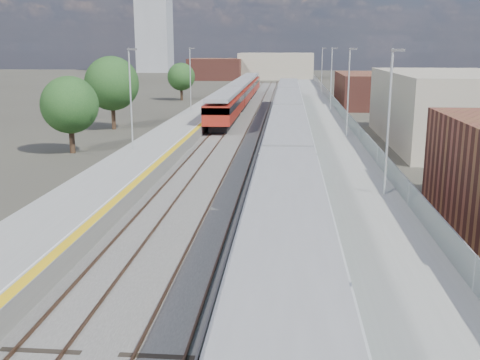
# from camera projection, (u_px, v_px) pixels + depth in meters

# --- Properties ---
(ground) EXTENTS (320.00, 320.00, 0.00)m
(ground) POSITION_uv_depth(u_px,v_px,m) (273.00, 133.00, 57.45)
(ground) COLOR #47443A
(ground) RESTS_ON ground
(ballast_bed) EXTENTS (10.50, 155.00, 0.06)m
(ballast_bed) POSITION_uv_depth(u_px,v_px,m) (253.00, 129.00, 60.05)
(ballast_bed) COLOR #565451
(ballast_bed) RESTS_ON ground
(tracks) EXTENTS (8.96, 160.00, 0.17)m
(tracks) POSITION_uv_depth(u_px,v_px,m) (259.00, 126.00, 61.61)
(tracks) COLOR #4C3323
(tracks) RESTS_ON ground
(platform_right) EXTENTS (4.70, 155.00, 8.52)m
(platform_right) POSITION_uv_depth(u_px,v_px,m) (324.00, 125.00, 59.31)
(platform_right) COLOR slate
(platform_right) RESTS_ON ground
(platform_left) EXTENTS (4.30, 155.00, 8.52)m
(platform_left) POSITION_uv_depth(u_px,v_px,m) (190.00, 124.00, 60.49)
(platform_left) COLOR slate
(platform_left) RESTS_ON ground
(buildings) EXTENTS (72.00, 185.50, 40.00)m
(buildings) POSITION_uv_depth(u_px,v_px,m) (212.00, 38.00, 142.37)
(buildings) COLOR brown
(buildings) RESTS_ON ground
(green_train) EXTENTS (2.93, 81.58, 3.23)m
(green_train) POSITION_uv_depth(u_px,v_px,m) (288.00, 124.00, 47.16)
(green_train) COLOR black
(green_train) RESTS_ON ground
(red_train) EXTENTS (2.81, 57.00, 3.55)m
(red_train) POSITION_uv_depth(u_px,v_px,m) (240.00, 93.00, 81.82)
(red_train) COLOR black
(red_train) RESTS_ON ground
(tree_a) EXTENTS (4.67, 4.67, 6.32)m
(tree_a) POSITION_uv_depth(u_px,v_px,m) (70.00, 105.00, 45.63)
(tree_a) COLOR #382619
(tree_a) RESTS_ON ground
(tree_b) EXTENTS (5.67, 5.67, 7.68)m
(tree_b) POSITION_uv_depth(u_px,v_px,m) (112.00, 84.00, 58.86)
(tree_b) COLOR #382619
(tree_b) RESTS_ON ground
(tree_c) EXTENTS (4.50, 4.50, 6.10)m
(tree_c) POSITION_uv_depth(u_px,v_px,m) (181.00, 77.00, 91.72)
(tree_c) COLOR #382619
(tree_c) RESTS_ON ground
(tree_d) EXTENTS (4.39, 4.39, 5.95)m
(tree_d) POSITION_uv_depth(u_px,v_px,m) (458.00, 86.00, 71.96)
(tree_d) COLOR #382619
(tree_d) RESTS_ON ground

